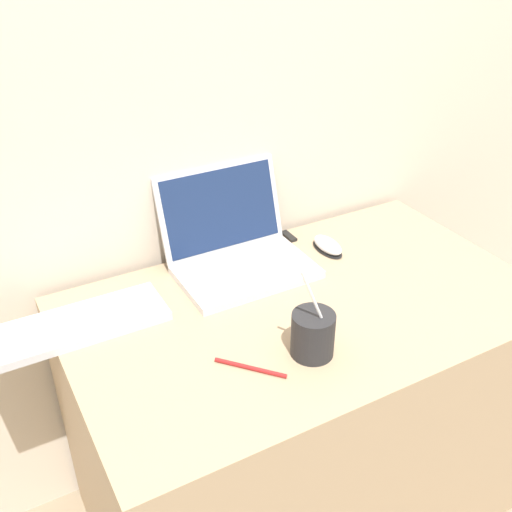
# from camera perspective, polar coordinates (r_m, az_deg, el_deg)

# --- Properties ---
(wall_back) EXTENTS (7.00, 0.04, 2.50)m
(wall_back) POSITION_cam_1_polar(r_m,az_deg,el_deg) (1.51, -2.45, 19.74)
(wall_back) COLOR beige
(wall_back) RESTS_ON ground_plane
(desk) EXTENTS (1.12, 0.66, 0.72)m
(desk) POSITION_cam_1_polar(r_m,az_deg,el_deg) (1.66, 4.27, -14.69)
(desk) COLOR tan
(desk) RESTS_ON ground_plane
(laptop) EXTENTS (0.34, 0.29, 0.24)m
(laptop) POSITION_cam_1_polar(r_m,az_deg,el_deg) (1.53, -1.90, 0.82)
(laptop) COLOR silver
(laptop) RESTS_ON desk
(drink_cup) EXTENTS (0.09, 0.09, 0.22)m
(drink_cup) POSITION_cam_1_polar(r_m,az_deg,el_deg) (1.25, 5.44, -7.35)
(drink_cup) COLOR #232326
(drink_cup) RESTS_ON desk
(computer_mouse) EXTENTS (0.06, 0.11, 0.03)m
(computer_mouse) POSITION_cam_1_polar(r_m,az_deg,el_deg) (1.63, 6.84, 0.99)
(computer_mouse) COLOR black
(computer_mouse) RESTS_ON desk
(external_keyboard) EXTENTS (0.43, 0.14, 0.02)m
(external_keyboard) POSITION_cam_1_polar(r_m,az_deg,el_deg) (1.39, -17.45, -6.53)
(external_keyboard) COLOR silver
(external_keyboard) RESTS_ON desk
(usb_stick) EXTENTS (0.02, 0.06, 0.01)m
(usb_stick) POSITION_cam_1_polar(r_m,az_deg,el_deg) (1.69, 3.13, 1.90)
(usb_stick) COLOR black
(usb_stick) RESTS_ON desk
(pen) EXTENTS (0.11, 0.12, 0.01)m
(pen) POSITION_cam_1_polar(r_m,az_deg,el_deg) (1.23, -0.54, -10.60)
(pen) COLOR #A51E1E
(pen) RESTS_ON desk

